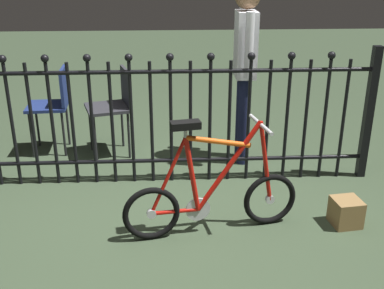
% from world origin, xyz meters
% --- Properties ---
extents(ground_plane, '(20.00, 20.00, 0.00)m').
position_xyz_m(ground_plane, '(0.00, 0.00, 0.00)').
color(ground_plane, '#374630').
extents(iron_fence, '(3.49, 0.07, 1.19)m').
position_xyz_m(iron_fence, '(-0.06, 0.74, 0.61)').
color(iron_fence, black).
rests_on(iron_fence, ground).
extents(bicycle, '(1.28, 0.40, 0.87)m').
position_xyz_m(bicycle, '(0.25, -0.12, 0.30)').
color(bicycle, black).
rests_on(bicycle, ground).
extents(chair_navy, '(0.42, 0.41, 0.87)m').
position_xyz_m(chair_navy, '(-1.18, 1.50, 0.54)').
color(chair_navy, black).
rests_on(chair_navy, ground).
extents(chair_charcoal, '(0.51, 0.51, 0.87)m').
position_xyz_m(chair_charcoal, '(-0.57, 1.40, 0.55)').
color(chair_charcoal, black).
rests_on(chair_charcoal, ground).
extents(person_visitor, '(0.23, 0.48, 1.67)m').
position_xyz_m(person_visitor, '(0.67, 1.17, 1.00)').
color(person_visitor, '#191E3F').
rests_on(person_visitor, ground).
extents(display_crate, '(0.23, 0.23, 0.21)m').
position_xyz_m(display_crate, '(1.27, -0.09, 0.10)').
color(display_crate, olive).
rests_on(display_crate, ground).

